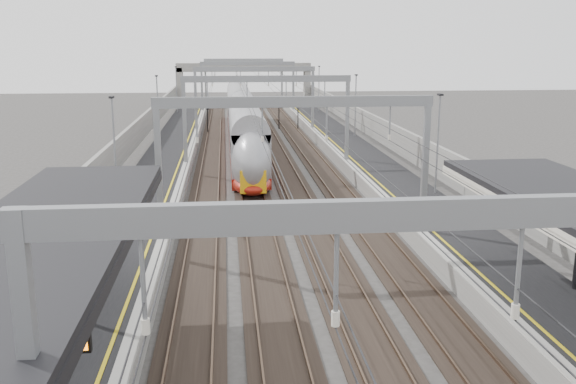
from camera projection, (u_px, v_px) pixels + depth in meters
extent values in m
cube|color=black|center=(167.00, 162.00, 52.51)|extent=(4.00, 120.00, 1.00)
cube|color=black|center=(359.00, 159.00, 54.03)|extent=(4.00, 120.00, 1.00)
cube|color=black|center=(211.00, 167.00, 52.95)|extent=(2.40, 140.00, 0.08)
cube|color=brown|center=(202.00, 166.00, 52.86)|extent=(0.07, 140.00, 0.14)
cube|color=brown|center=(219.00, 166.00, 53.00)|extent=(0.07, 140.00, 0.14)
cube|color=black|center=(247.00, 166.00, 53.23)|extent=(2.40, 140.00, 0.08)
cube|color=brown|center=(238.00, 165.00, 53.14)|extent=(0.07, 140.00, 0.14)
cube|color=brown|center=(255.00, 165.00, 53.28)|extent=(0.07, 140.00, 0.14)
cube|color=black|center=(283.00, 165.00, 53.52)|extent=(2.40, 140.00, 0.08)
cube|color=brown|center=(274.00, 165.00, 53.43)|extent=(0.07, 140.00, 0.14)
cube|color=brown|center=(291.00, 164.00, 53.57)|extent=(0.07, 140.00, 0.14)
cube|color=black|center=(318.00, 165.00, 53.80)|extent=(2.40, 140.00, 0.08)
cube|color=brown|center=(310.00, 164.00, 53.71)|extent=(0.07, 140.00, 0.14)
cube|color=brown|center=(327.00, 164.00, 53.85)|extent=(0.07, 140.00, 0.14)
cube|color=gray|center=(432.00, 214.00, 10.03)|extent=(13.00, 0.25, 0.50)
cube|color=gray|center=(159.00, 170.00, 29.52)|extent=(0.28, 0.28, 6.60)
cube|color=gray|center=(425.00, 165.00, 30.71)|extent=(0.28, 0.28, 6.60)
cube|color=gray|center=(295.00, 102.00, 29.43)|extent=(13.00, 0.25, 0.50)
cube|color=gray|center=(185.00, 120.00, 48.91)|extent=(0.28, 0.28, 6.60)
cube|color=gray|center=(347.00, 118.00, 50.10)|extent=(0.28, 0.28, 6.60)
cube|color=gray|center=(267.00, 79.00, 48.82)|extent=(13.00, 0.25, 0.50)
cube|color=gray|center=(196.00, 98.00, 68.30)|extent=(0.28, 0.28, 6.60)
cube|color=gray|center=(313.00, 97.00, 69.50)|extent=(0.28, 0.28, 6.60)
cube|color=gray|center=(254.00, 69.00, 68.21)|extent=(13.00, 0.25, 0.50)
cube|color=gray|center=(202.00, 86.00, 87.69)|extent=(0.28, 0.28, 6.60)
cube|color=gray|center=(293.00, 86.00, 88.89)|extent=(0.28, 0.28, 6.60)
cube|color=gray|center=(248.00, 63.00, 87.60)|extent=(13.00, 0.25, 0.50)
cube|color=gray|center=(206.00, 79.00, 105.15)|extent=(0.28, 0.28, 6.60)
cube|color=gray|center=(282.00, 79.00, 106.34)|extent=(0.28, 0.28, 6.60)
cube|color=gray|center=(244.00, 60.00, 105.06)|extent=(13.00, 0.25, 0.50)
cylinder|color=#262628|center=(210.00, 96.00, 56.57)|extent=(0.03, 140.00, 0.03)
cylinder|color=#262628|center=(244.00, 95.00, 56.85)|extent=(0.03, 140.00, 0.03)
cylinder|color=#262628|center=(278.00, 95.00, 57.13)|extent=(0.03, 140.00, 0.03)
cylinder|color=#262628|center=(311.00, 95.00, 57.42)|extent=(0.03, 140.00, 0.03)
cylinder|color=black|center=(36.00, 254.00, 21.73)|extent=(0.20, 0.20, 4.00)
cube|color=black|center=(47.00, 340.00, 11.98)|extent=(1.60, 0.15, 0.55)
cube|color=orange|center=(46.00, 342.00, 11.90)|extent=(1.50, 0.02, 0.42)
cube|color=slate|center=(244.00, 67.00, 105.32)|extent=(22.00, 2.20, 1.40)
cube|color=slate|center=(180.00, 87.00, 105.02)|extent=(1.00, 2.20, 6.20)
cube|color=slate|center=(307.00, 86.00, 107.01)|extent=(1.00, 2.20, 6.20)
cube|color=slate|center=(127.00, 149.00, 51.96)|extent=(0.30, 120.00, 3.20)
cube|color=slate|center=(397.00, 145.00, 54.09)|extent=(0.30, 120.00, 3.20)
cube|color=maroon|center=(246.00, 156.00, 54.69)|extent=(2.70, 22.98, 0.80)
cube|color=gray|center=(246.00, 134.00, 54.27)|extent=(2.70, 22.98, 3.00)
cube|color=black|center=(250.00, 179.00, 46.97)|extent=(2.00, 2.40, 0.50)
cube|color=maroon|center=(240.00, 123.00, 77.37)|extent=(2.70, 22.98, 0.80)
cube|color=gray|center=(239.00, 107.00, 76.94)|extent=(2.70, 22.98, 3.00)
cube|color=black|center=(241.00, 135.00, 69.64)|extent=(2.00, 2.40, 0.50)
ellipsoid|color=gray|center=(252.00, 162.00, 43.00)|extent=(2.70, 5.20, 4.20)
cube|color=#DA9B0B|center=(253.00, 182.00, 41.12)|extent=(1.70, 0.12, 1.50)
cube|color=black|center=(253.00, 158.00, 41.22)|extent=(1.60, 0.58, 0.94)
cylinder|color=black|center=(208.00, 120.00, 72.51)|extent=(0.12, 0.12, 3.00)
cube|color=black|center=(207.00, 106.00, 72.15)|extent=(0.32, 0.22, 0.75)
sphere|color=red|center=(207.00, 105.00, 71.99)|extent=(0.16, 0.16, 0.16)
cylinder|color=black|center=(279.00, 116.00, 76.64)|extent=(0.12, 0.12, 3.00)
cube|color=black|center=(279.00, 103.00, 76.28)|extent=(0.32, 0.22, 0.75)
sphere|color=red|center=(279.00, 102.00, 76.12)|extent=(0.16, 0.16, 0.16)
cylinder|color=black|center=(298.00, 117.00, 76.09)|extent=(0.12, 0.12, 3.00)
cube|color=black|center=(298.00, 103.00, 75.73)|extent=(0.32, 0.22, 0.75)
sphere|color=red|center=(298.00, 102.00, 75.57)|extent=(0.16, 0.16, 0.16)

